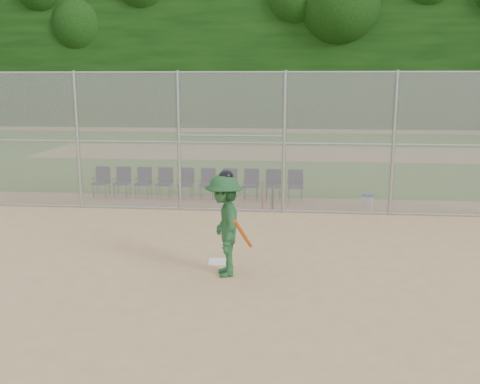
# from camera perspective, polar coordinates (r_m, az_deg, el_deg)

# --- Properties ---
(ground) EXTENTS (100.00, 100.00, 0.00)m
(ground) POSITION_cam_1_polar(r_m,az_deg,el_deg) (10.73, -1.32, -8.50)
(ground) COLOR tan
(ground) RESTS_ON ground
(grass_strip) EXTENTS (100.00, 100.00, 0.00)m
(grass_strip) POSITION_cam_1_polar(r_m,az_deg,el_deg) (28.26, 3.09, 4.22)
(grass_strip) COLOR #33631D
(grass_strip) RESTS_ON ground
(dirt_patch_far) EXTENTS (24.00, 24.00, 0.00)m
(dirt_patch_far) POSITION_cam_1_polar(r_m,az_deg,el_deg) (28.26, 3.09, 4.23)
(dirt_patch_far) COLOR tan
(dirt_patch_far) RESTS_ON ground
(backstop_fence) EXTENTS (16.09, 0.09, 4.00)m
(backstop_fence) POSITION_cam_1_polar(r_m,az_deg,el_deg) (15.13, 0.93, 5.53)
(backstop_fence) COLOR gray
(backstop_fence) RESTS_ON ground
(treeline) EXTENTS (81.00, 60.00, 11.00)m
(treeline) POSITION_cam_1_polar(r_m,az_deg,el_deg) (30.07, 3.39, 15.16)
(treeline) COLOR black
(treeline) RESTS_ON ground
(home_plate) EXTENTS (0.43, 0.43, 0.02)m
(home_plate) POSITION_cam_1_polar(r_m,az_deg,el_deg) (11.28, -2.30, -7.42)
(home_plate) COLOR silver
(home_plate) RESTS_ON ground
(batter_at_plate) EXTENTS (1.08, 1.43, 2.08)m
(batter_at_plate) POSITION_cam_1_polar(r_m,az_deg,el_deg) (10.28, -1.69, -3.53)
(batter_at_plate) COLOR #1E4C26
(batter_at_plate) RESTS_ON ground
(water_cooler) EXTENTS (0.37, 0.37, 0.47)m
(water_cooler) POSITION_cam_1_polar(r_m,az_deg,el_deg) (16.07, 13.44, -1.04)
(water_cooler) COLOR white
(water_cooler) RESTS_ON ground
(spare_bats) EXTENTS (0.36, 0.25, 0.85)m
(spare_bats) POSITION_cam_1_polar(r_m,az_deg,el_deg) (15.77, 2.95, -0.30)
(spare_bats) COLOR #D84C14
(spare_bats) RESTS_ON ground
(chair_0) EXTENTS (0.54, 0.52, 0.96)m
(chair_0) POSITION_cam_1_polar(r_m,az_deg,el_deg) (18.01, -14.60, 1.04)
(chair_0) COLOR #12113E
(chair_0) RESTS_ON ground
(chair_1) EXTENTS (0.54, 0.52, 0.96)m
(chair_1) POSITION_cam_1_polar(r_m,az_deg,el_deg) (17.78, -12.47, 1.01)
(chair_1) COLOR #12113E
(chair_1) RESTS_ON ground
(chair_2) EXTENTS (0.54, 0.52, 0.96)m
(chair_2) POSITION_cam_1_polar(r_m,az_deg,el_deg) (17.58, -10.30, 0.98)
(chair_2) COLOR #12113E
(chair_2) RESTS_ON ground
(chair_3) EXTENTS (0.54, 0.52, 0.96)m
(chair_3) POSITION_cam_1_polar(r_m,az_deg,el_deg) (17.40, -8.07, 0.94)
(chair_3) COLOR #12113E
(chair_3) RESTS_ON ground
(chair_4) EXTENTS (0.54, 0.52, 0.96)m
(chair_4) POSITION_cam_1_polar(r_m,az_deg,el_deg) (17.25, -5.81, 0.90)
(chair_4) COLOR #12113E
(chair_4) RESTS_ON ground
(chair_5) EXTENTS (0.54, 0.52, 0.96)m
(chair_5) POSITION_cam_1_polar(r_m,az_deg,el_deg) (17.12, -3.51, 0.86)
(chair_5) COLOR #12113E
(chair_5) RESTS_ON ground
(chair_6) EXTENTS (0.54, 0.52, 0.96)m
(chair_6) POSITION_cam_1_polar(r_m,az_deg,el_deg) (17.03, -1.17, 0.82)
(chair_6) COLOR #12113E
(chair_6) RESTS_ON ground
(chair_7) EXTENTS (0.54, 0.52, 0.96)m
(chair_7) POSITION_cam_1_polar(r_m,az_deg,el_deg) (16.96, 1.18, 0.78)
(chair_7) COLOR #12113E
(chair_7) RESTS_ON ground
(chair_8) EXTENTS (0.54, 0.52, 0.96)m
(chair_8) POSITION_cam_1_polar(r_m,az_deg,el_deg) (16.92, 3.55, 0.73)
(chair_8) COLOR #12113E
(chair_8) RESTS_ON ground
(chair_9) EXTENTS (0.54, 0.52, 0.96)m
(chair_9) POSITION_cam_1_polar(r_m,az_deg,el_deg) (16.91, 5.93, 0.68)
(chair_9) COLOR #12113E
(chair_9) RESTS_ON ground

